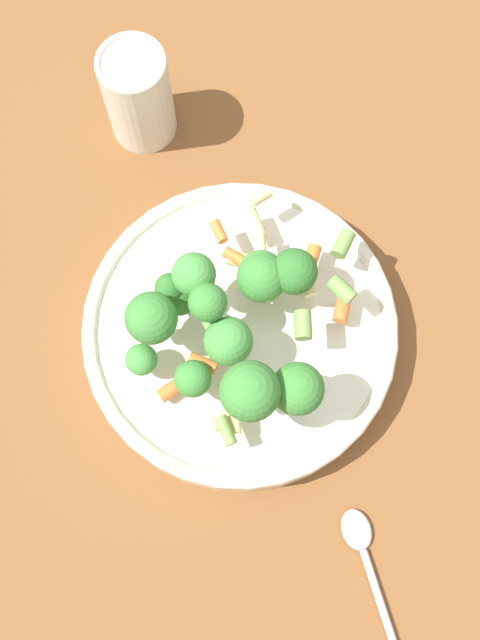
{
  "coord_description": "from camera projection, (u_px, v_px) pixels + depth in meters",
  "views": [
    {
      "loc": [
        0.06,
        -0.17,
        0.69
      ],
      "look_at": [
        0.0,
        0.0,
        0.06
      ],
      "focal_mm": 42.0,
      "sensor_mm": 36.0,
      "label": 1
    }
  ],
  "objects": [
    {
      "name": "ground_plane",
      "position": [
        240.0,
        338.0,
        0.71
      ],
      "size": [
        3.0,
        3.0,
        0.0
      ],
      "primitive_type": "plane",
      "color": "brown"
    },
    {
      "name": "cup",
      "position": [
        138.0,
        95.0,
        0.72
      ],
      "size": [
        0.07,
        0.07,
        0.11
      ],
      "color": "silver",
      "rests_on": "ground_plane"
    },
    {
      "name": "pasta_salad",
      "position": [
        235.0,
        323.0,
        0.61
      ],
      "size": [
        0.18,
        0.23,
        0.11
      ],
      "color": "#8CB766",
      "rests_on": "bowl"
    },
    {
      "name": "spoon",
      "position": [
        372.0,
        576.0,
        0.65
      ],
      "size": [
        0.12,
        0.16,
        0.01
      ],
      "rotation": [
        0.0,
        0.0,
        8.48
      ],
      "color": "silver",
      "rests_on": "ground_plane"
    },
    {
      "name": "bowl",
      "position": [
        240.0,
        332.0,
        0.69
      ],
      "size": [
        0.29,
        0.29,
        0.04
      ],
      "color": "silver",
      "rests_on": "ground_plane"
    }
  ]
}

